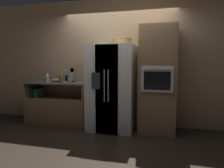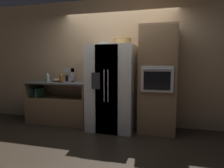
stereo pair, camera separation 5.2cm
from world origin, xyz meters
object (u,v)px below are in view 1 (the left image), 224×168
refrigerator (112,88)px  coffee_maker (69,75)px  wall_oven (158,80)px  mixing_bowl (58,80)px  fruit_bowl (103,44)px  wicker_basket (122,41)px  bottle_tall (47,77)px  mug (46,79)px  bottle_short (61,78)px

refrigerator → coffee_maker: size_ratio=5.54×
wall_oven → mixing_bowl: 2.28m
fruit_bowl → coffee_maker: (-0.84, 0.07, -0.66)m
wicker_basket → bottle_tall: size_ratio=1.80×
bottle_tall → coffee_maker: coffee_maker is taller
refrigerator → wicker_basket: bearing=27.8°
mug → coffee_maker: (0.62, -0.03, 0.12)m
bottle_tall → mug: bottle_tall is taller
refrigerator → fruit_bowl: bearing=156.6°
bottle_short → mug: 0.53m
wall_oven → mixing_bowl: (-2.28, 0.12, -0.07)m
bottle_short → fruit_bowl: bearing=5.1°
wicker_basket → fruit_bowl: (-0.40, -0.01, -0.05)m
wall_oven → wicker_basket: wall_oven is taller
bottle_short → mug: size_ratio=1.74×
wall_oven → mixing_bowl: size_ratio=7.63×
wall_oven → coffee_maker: bearing=177.6°
refrigerator → fruit_bowl: (-0.21, 0.09, 0.90)m
refrigerator → bottle_tall: refrigerator is taller
refrigerator → bottle_tall: (-1.57, 0.10, 0.18)m
refrigerator → coffee_maker: (-1.05, 0.16, 0.25)m
refrigerator → wicker_basket: (0.19, 0.10, 0.95)m
mixing_bowl → coffee_maker: bearing=-6.9°
bottle_short → coffee_maker: coffee_maker is taller
bottle_tall → mug: (-0.09, 0.10, -0.05)m
bottle_short → mug: bottle_short is taller
bottle_short → wall_oven: bearing=2.1°
wall_oven → fruit_bowl: (-1.13, 0.01, 0.72)m
bottle_short → mixing_bowl: 0.28m
wall_oven → coffee_maker: (-1.97, 0.08, 0.06)m
mixing_bowl → mug: bearing=-179.2°
fruit_bowl → bottle_tall: 1.55m
mixing_bowl → coffee_maker: (0.31, -0.04, 0.13)m
mug → mixing_bowl: mug is taller
mug → mixing_bowl: bearing=0.8°
wall_oven → mixing_bowl: bearing=177.0°
wicker_basket → bottle_tall: bearing=180.0°
refrigerator → wall_oven: wall_oven is taller
wall_oven → fruit_bowl: bearing=179.5°
bottle_tall → coffee_maker: size_ratio=0.69×
wall_oven → wicker_basket: 1.06m
refrigerator → wall_oven: (0.92, 0.08, 0.18)m
bottle_tall → coffee_maker: 0.53m
fruit_bowl → mixing_bowl: size_ratio=0.91×
bottle_short → mixing_bowl: size_ratio=0.83×
refrigerator → mug: refrigerator is taller
wicker_basket → bottle_short: 1.57m
fruit_bowl → wall_oven: bearing=-0.5°
mixing_bowl → coffee_maker: size_ratio=0.88×
wall_oven → fruit_bowl: wall_oven is taller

